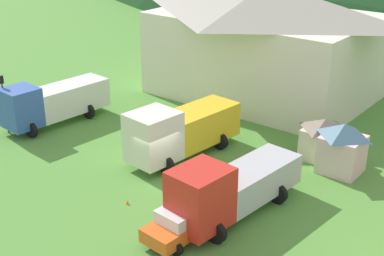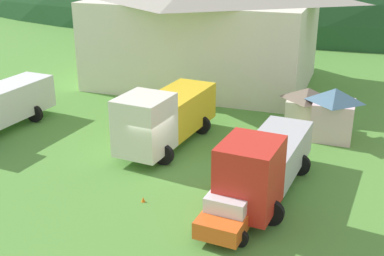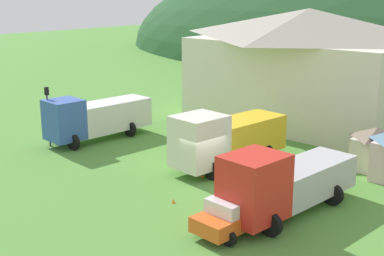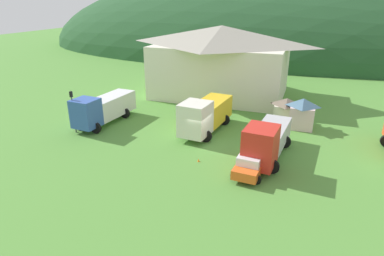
{
  "view_description": "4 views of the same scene",
  "coord_description": "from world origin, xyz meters",
  "px_view_note": "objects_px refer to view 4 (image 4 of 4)",
  "views": [
    {
      "loc": [
        19.0,
        -21.16,
        15.11
      ],
      "look_at": [
        -0.29,
        3.29,
        1.88
      ],
      "focal_mm": 50.66,
      "sensor_mm": 36.0,
      "label": 1
    },
    {
      "loc": [
        9.31,
        -21.14,
        11.15
      ],
      "look_at": [
        1.16,
        1.77,
        1.67
      ],
      "focal_mm": 45.8,
      "sensor_mm": 36.0,
      "label": 2
    },
    {
      "loc": [
        17.9,
        -21.86,
        10.61
      ],
      "look_at": [
        -2.66,
        1.76,
        2.3
      ],
      "focal_mm": 49.36,
      "sensor_mm": 36.0,
      "label": 3
    },
    {
      "loc": [
        8.26,
        -25.92,
        12.26
      ],
      "look_at": [
        -1.15,
        0.01,
        1.32
      ],
      "focal_mm": 30.6,
      "sensor_mm": 36.0,
      "label": 4
    }
  ],
  "objects_px": {
    "play_shed_pink": "(302,113)",
    "crane_truck_red": "(267,140)",
    "heavy_rig_striped": "(205,114)",
    "traffic_cone_near_pickup": "(199,141)",
    "play_shed_cream": "(286,110)",
    "traffic_cone_mid_row": "(199,161)",
    "service_pickup_orange": "(252,162)",
    "depot_building": "(221,60)",
    "traffic_light_west": "(73,108)",
    "box_truck_blue": "(103,108)"
  },
  "relations": [
    {
      "from": "service_pickup_orange",
      "to": "heavy_rig_striped",
      "type": "bearing_deg",
      "value": -133.59
    },
    {
      "from": "service_pickup_orange",
      "to": "play_shed_pink",
      "type": "bearing_deg",
      "value": 168.95
    },
    {
      "from": "play_shed_cream",
      "to": "crane_truck_red",
      "type": "bearing_deg",
      "value": -94.64
    },
    {
      "from": "depot_building",
      "to": "service_pickup_orange",
      "type": "relative_size",
      "value": 3.56
    },
    {
      "from": "traffic_cone_near_pickup",
      "to": "traffic_cone_mid_row",
      "type": "bearing_deg",
      "value": -71.17
    },
    {
      "from": "play_shed_cream",
      "to": "service_pickup_orange",
      "type": "xyz_separation_m",
      "value": [
        -1.43,
        -11.82,
        -0.56
      ]
    },
    {
      "from": "depot_building",
      "to": "play_shed_cream",
      "type": "bearing_deg",
      "value": -41.13
    },
    {
      "from": "heavy_rig_striped",
      "to": "service_pickup_orange",
      "type": "height_order",
      "value": "heavy_rig_striped"
    },
    {
      "from": "traffic_light_west",
      "to": "traffic_cone_mid_row",
      "type": "height_order",
      "value": "traffic_light_west"
    },
    {
      "from": "crane_truck_red",
      "to": "traffic_cone_mid_row",
      "type": "bearing_deg",
      "value": -60.23
    },
    {
      "from": "traffic_light_west",
      "to": "traffic_cone_mid_row",
      "type": "relative_size",
      "value": 8.72
    },
    {
      "from": "play_shed_pink",
      "to": "depot_building",
      "type": "bearing_deg",
      "value": 140.25
    },
    {
      "from": "play_shed_cream",
      "to": "play_shed_pink",
      "type": "xyz_separation_m",
      "value": [
        1.62,
        -0.96,
        0.21
      ]
    },
    {
      "from": "crane_truck_red",
      "to": "traffic_light_west",
      "type": "distance_m",
      "value": 18.35
    },
    {
      "from": "box_truck_blue",
      "to": "traffic_cone_mid_row",
      "type": "relative_size",
      "value": 17.03
    },
    {
      "from": "play_shed_cream",
      "to": "traffic_light_west",
      "type": "relative_size",
      "value": 0.65
    },
    {
      "from": "heavy_rig_striped",
      "to": "traffic_light_west",
      "type": "relative_size",
      "value": 1.99
    },
    {
      "from": "play_shed_cream",
      "to": "traffic_cone_mid_row",
      "type": "xyz_separation_m",
      "value": [
        -5.73,
        -11.56,
        -1.39
      ]
    },
    {
      "from": "play_shed_pink",
      "to": "crane_truck_red",
      "type": "relative_size",
      "value": 0.36
    },
    {
      "from": "heavy_rig_striped",
      "to": "traffic_cone_near_pickup",
      "type": "bearing_deg",
      "value": 9.89
    },
    {
      "from": "heavy_rig_striped",
      "to": "traffic_cone_near_pickup",
      "type": "relative_size",
      "value": 12.84
    },
    {
      "from": "box_truck_blue",
      "to": "service_pickup_orange",
      "type": "distance_m",
      "value": 17.23
    },
    {
      "from": "heavy_rig_striped",
      "to": "service_pickup_orange",
      "type": "relative_size",
      "value": 1.64
    },
    {
      "from": "service_pickup_orange",
      "to": "traffic_cone_near_pickup",
      "type": "height_order",
      "value": "service_pickup_orange"
    },
    {
      "from": "box_truck_blue",
      "to": "traffic_cone_near_pickup",
      "type": "height_order",
      "value": "box_truck_blue"
    },
    {
      "from": "play_shed_cream",
      "to": "traffic_light_west",
      "type": "distance_m",
      "value": 21.47
    },
    {
      "from": "traffic_light_west",
      "to": "traffic_cone_near_pickup",
      "type": "relative_size",
      "value": 6.45
    },
    {
      "from": "heavy_rig_striped",
      "to": "service_pickup_orange",
      "type": "xyz_separation_m",
      "value": [
        5.8,
        -6.49,
        -1.02
      ]
    },
    {
      "from": "box_truck_blue",
      "to": "crane_truck_red",
      "type": "xyz_separation_m",
      "value": [
        17.12,
        -2.55,
        -0.0
      ]
    },
    {
      "from": "service_pickup_orange",
      "to": "traffic_light_west",
      "type": "bearing_deg",
      "value": -91.93
    },
    {
      "from": "play_shed_pink",
      "to": "heavy_rig_striped",
      "type": "height_order",
      "value": "heavy_rig_striped"
    },
    {
      "from": "traffic_cone_mid_row",
      "to": "box_truck_blue",
      "type": "bearing_deg",
      "value": 158.3
    },
    {
      "from": "depot_building",
      "to": "traffic_cone_near_pickup",
      "type": "relative_size",
      "value": 27.86
    },
    {
      "from": "play_shed_cream",
      "to": "traffic_cone_mid_row",
      "type": "height_order",
      "value": "play_shed_cream"
    },
    {
      "from": "depot_building",
      "to": "traffic_light_west",
      "type": "height_order",
      "value": "depot_building"
    },
    {
      "from": "play_shed_cream",
      "to": "play_shed_pink",
      "type": "height_order",
      "value": "play_shed_pink"
    },
    {
      "from": "box_truck_blue",
      "to": "traffic_cone_near_pickup",
      "type": "relative_size",
      "value": 12.6
    },
    {
      "from": "service_pickup_orange",
      "to": "box_truck_blue",
      "type": "bearing_deg",
      "value": -102.56
    },
    {
      "from": "play_shed_cream",
      "to": "traffic_cone_near_pickup",
      "type": "height_order",
      "value": "play_shed_cream"
    },
    {
      "from": "traffic_cone_near_pickup",
      "to": "traffic_cone_mid_row",
      "type": "relative_size",
      "value": 1.35
    },
    {
      "from": "depot_building",
      "to": "traffic_light_west",
      "type": "distance_m",
      "value": 20.54
    },
    {
      "from": "heavy_rig_striped",
      "to": "traffic_light_west",
      "type": "xyz_separation_m",
      "value": [
        -11.85,
        -4.46,
        0.71
      ]
    },
    {
      "from": "depot_building",
      "to": "heavy_rig_striped",
      "type": "height_order",
      "value": "depot_building"
    },
    {
      "from": "crane_truck_red",
      "to": "traffic_cone_near_pickup",
      "type": "height_order",
      "value": "crane_truck_red"
    },
    {
      "from": "service_pickup_orange",
      "to": "traffic_cone_near_pickup",
      "type": "xyz_separation_m",
      "value": [
        -5.63,
        4.16,
        -0.83
      ]
    },
    {
      "from": "play_shed_cream",
      "to": "box_truck_blue",
      "type": "height_order",
      "value": "box_truck_blue"
    },
    {
      "from": "traffic_cone_near_pickup",
      "to": "service_pickup_orange",
      "type": "bearing_deg",
      "value": -36.44
    },
    {
      "from": "play_shed_cream",
      "to": "service_pickup_orange",
      "type": "relative_size",
      "value": 0.53
    },
    {
      "from": "play_shed_pink",
      "to": "heavy_rig_striped",
      "type": "relative_size",
      "value": 0.37
    },
    {
      "from": "heavy_rig_striped",
      "to": "crane_truck_red",
      "type": "distance_m",
      "value": 7.58
    }
  ]
}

